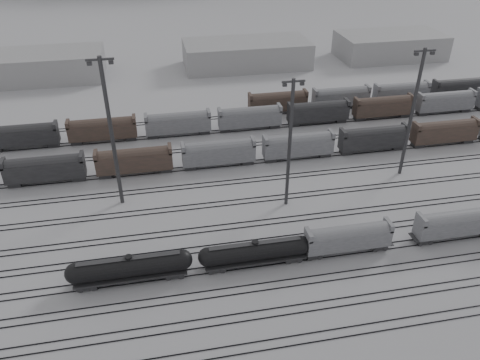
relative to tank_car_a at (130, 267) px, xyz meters
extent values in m
plane|color=silver|center=(26.77, -1.00, -2.59)|extent=(900.00, 900.00, 0.00)
cube|color=black|center=(26.77, -15.72, -2.51)|extent=(220.00, 0.07, 0.16)
cube|color=black|center=(26.77, -14.28, -2.51)|extent=(220.00, 0.07, 0.16)
cube|color=black|center=(26.77, -10.72, -2.51)|extent=(220.00, 0.07, 0.16)
cube|color=black|center=(26.77, -9.28, -2.51)|extent=(220.00, 0.07, 0.16)
cube|color=black|center=(26.77, -5.72, -2.51)|extent=(220.00, 0.07, 0.16)
cube|color=black|center=(26.77, -4.28, -2.51)|extent=(220.00, 0.07, 0.16)
cube|color=black|center=(26.77, -0.72, -2.51)|extent=(220.00, 0.07, 0.16)
cube|color=black|center=(26.77, 0.72, -2.51)|extent=(220.00, 0.07, 0.16)
cube|color=black|center=(26.77, 4.28, -2.51)|extent=(220.00, 0.07, 0.16)
cube|color=black|center=(26.77, 5.72, -2.51)|extent=(220.00, 0.07, 0.16)
cube|color=black|center=(26.77, 9.28, -2.51)|extent=(220.00, 0.07, 0.16)
cube|color=black|center=(26.77, 10.72, -2.51)|extent=(220.00, 0.07, 0.16)
cube|color=black|center=(26.77, 16.28, -2.51)|extent=(220.00, 0.07, 0.16)
cube|color=black|center=(26.77, 17.72, -2.51)|extent=(220.00, 0.07, 0.16)
cube|color=black|center=(26.77, 23.28, -2.51)|extent=(220.00, 0.07, 0.16)
cube|color=black|center=(26.77, 24.72, -2.51)|extent=(220.00, 0.07, 0.16)
cube|color=black|center=(26.77, 30.28, -2.51)|extent=(220.00, 0.07, 0.16)
cube|color=black|center=(26.77, 31.72, -2.51)|extent=(220.00, 0.07, 0.16)
cube|color=black|center=(26.77, 38.28, -2.51)|extent=(220.00, 0.07, 0.16)
cube|color=black|center=(26.77, 39.72, -2.51)|extent=(220.00, 0.07, 0.16)
cube|color=black|center=(26.77, 46.28, -2.51)|extent=(220.00, 0.07, 0.16)
cube|color=black|center=(26.77, 47.72, -2.51)|extent=(220.00, 0.07, 0.16)
cube|color=black|center=(26.77, 54.28, -2.51)|extent=(220.00, 0.07, 0.16)
cube|color=black|center=(26.77, 55.72, -2.51)|extent=(220.00, 0.07, 0.16)
cube|color=black|center=(-6.24, 0.00, -2.01)|extent=(2.70, 2.18, 0.73)
cube|color=black|center=(6.24, 0.00, -2.01)|extent=(2.70, 2.18, 0.73)
cube|color=black|center=(0.00, 0.00, -1.49)|extent=(16.12, 2.81, 0.26)
cylinder|color=black|center=(0.00, 0.00, 0.17)|extent=(15.08, 3.02, 3.02)
sphere|color=black|center=(-7.54, 0.00, 0.17)|extent=(3.02, 3.02, 3.02)
sphere|color=black|center=(7.54, 0.00, 0.17)|extent=(3.02, 3.02, 3.02)
cylinder|color=black|center=(0.00, 0.00, 1.83)|extent=(1.04, 1.04, 0.52)
cube|color=black|center=(0.00, 0.00, 1.73)|extent=(14.56, 0.94, 0.06)
cube|color=black|center=(12.50, 0.00, -2.04)|extent=(2.58, 2.09, 0.70)
cube|color=black|center=(24.43, 0.00, -2.04)|extent=(2.58, 2.09, 0.70)
cube|color=black|center=(18.47, 0.00, -1.54)|extent=(15.40, 2.68, 0.25)
cylinder|color=black|center=(18.47, 0.00, 0.05)|extent=(14.41, 2.88, 2.88)
sphere|color=black|center=(11.26, 0.00, 0.05)|extent=(2.88, 2.88, 2.88)
sphere|color=black|center=(25.67, 0.00, 0.05)|extent=(2.88, 2.88, 2.88)
cylinder|color=black|center=(18.47, 0.00, 1.64)|extent=(0.99, 0.99, 0.50)
cube|color=black|center=(18.47, 0.00, 1.54)|extent=(13.91, 0.89, 0.06)
cube|color=black|center=(27.84, 0.00, -2.09)|extent=(2.36, 1.90, 0.63)
cube|color=black|center=(38.72, 0.00, -2.09)|extent=(2.36, 1.90, 0.63)
cube|color=gray|center=(33.28, 0.00, 0.04)|extent=(13.60, 2.72, 2.90)
cylinder|color=gray|center=(33.28, 0.00, 1.13)|extent=(12.33, 2.63, 2.63)
cube|color=gray|center=(26.75, 0.00, 1.86)|extent=(0.63, 2.72, 1.27)
cube|color=gray|center=(39.81, 0.00, 1.86)|extent=(0.63, 2.72, 1.27)
cone|color=black|center=(33.28, 0.00, -1.73)|extent=(2.18, 2.18, 0.82)
cube|color=black|center=(46.49, 0.00, -2.07)|extent=(2.46, 1.98, 0.66)
cube|color=gray|center=(52.16, 0.00, 0.15)|extent=(14.17, 2.83, 3.02)
cylinder|color=gray|center=(52.16, 0.00, 1.29)|extent=(12.85, 2.74, 2.74)
cube|color=gray|center=(45.36, 0.00, 2.04)|extent=(0.66, 2.83, 1.32)
cone|color=black|center=(52.16, 0.00, -1.69)|extent=(2.27, 2.27, 0.85)
cylinder|color=#353538|center=(-1.74, 21.08, 11.01)|extent=(0.70, 0.70, 27.19)
cube|color=#353538|center=(-1.74, 21.08, 24.06)|extent=(4.35, 0.33, 0.33)
cube|color=#353538|center=(-3.37, 21.08, 23.51)|extent=(0.76, 0.54, 0.54)
cube|color=#353538|center=(-0.11, 21.08, 23.51)|extent=(0.76, 0.54, 0.54)
cylinder|color=#353538|center=(27.65, 14.85, 9.29)|extent=(0.61, 0.61, 23.76)
cube|color=#353538|center=(27.65, 14.85, 20.69)|extent=(3.80, 0.29, 0.29)
cube|color=#353538|center=(26.22, 14.85, 20.22)|extent=(0.67, 0.48, 0.48)
cube|color=#353538|center=(29.08, 14.85, 20.22)|extent=(0.67, 0.48, 0.48)
cylinder|color=#353538|center=(53.27, 20.92, 10.15)|extent=(0.65, 0.65, 25.48)
cube|color=#353538|center=(53.27, 20.92, 22.38)|extent=(4.08, 0.31, 0.31)
cube|color=#353538|center=(51.74, 20.92, 21.87)|extent=(0.71, 0.51, 0.51)
cube|color=#353538|center=(54.80, 20.92, 21.87)|extent=(0.71, 0.51, 0.51)
cube|color=black|center=(-16.23, 31.00, 0.21)|extent=(15.00, 3.00, 5.60)
cube|color=#4E3931|center=(0.77, 31.00, 0.21)|extent=(15.00, 3.00, 5.60)
cube|color=gray|center=(17.77, 31.00, 0.21)|extent=(15.00, 3.00, 5.60)
cube|color=gray|center=(34.77, 31.00, 0.21)|extent=(15.00, 3.00, 5.60)
cube|color=black|center=(51.77, 31.00, 0.21)|extent=(15.00, 3.00, 5.60)
cube|color=#4E3931|center=(68.77, 31.00, 0.21)|extent=(15.00, 3.00, 5.60)
cube|color=black|center=(-23.23, 47.00, 0.21)|extent=(15.00, 3.00, 5.60)
cube|color=#4E3931|center=(-6.23, 47.00, 0.21)|extent=(15.00, 3.00, 5.60)
cube|color=gray|center=(10.77, 47.00, 0.21)|extent=(15.00, 3.00, 5.60)
cube|color=gray|center=(27.77, 47.00, 0.21)|extent=(15.00, 3.00, 5.60)
cube|color=black|center=(44.77, 47.00, 0.21)|extent=(15.00, 3.00, 5.60)
cube|color=#4E3931|center=(61.77, 47.00, 0.21)|extent=(15.00, 3.00, 5.60)
cube|color=gray|center=(78.77, 47.00, 0.21)|extent=(15.00, 3.00, 5.60)
cube|color=#4E3931|center=(36.77, 55.00, 0.21)|extent=(15.00, 3.00, 5.60)
cube|color=gray|center=(53.77, 55.00, 0.21)|extent=(15.00, 3.00, 5.60)
cube|color=gray|center=(70.77, 55.00, 0.21)|extent=(15.00, 3.00, 5.60)
cube|color=black|center=(87.77, 55.00, 0.21)|extent=(15.00, 3.00, 5.60)
cube|color=#98989A|center=(-33.23, 94.00, 1.41)|extent=(50.00, 18.00, 8.00)
cube|color=#98989A|center=(36.77, 94.00, 1.41)|extent=(40.00, 18.00, 8.00)
cube|color=#98989A|center=(86.77, 94.00, 1.41)|extent=(35.00, 18.00, 8.00)
camera|label=1|loc=(5.81, -52.72, 46.02)|focal=35.00mm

